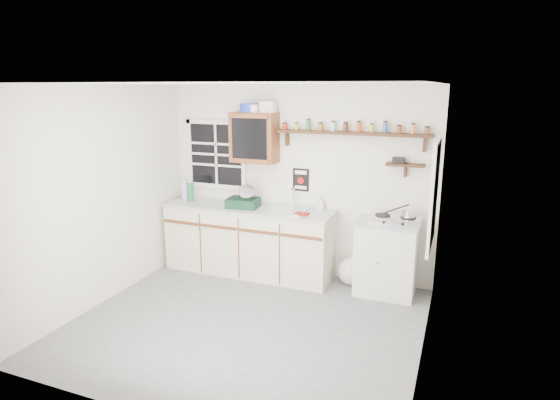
{
  "coord_description": "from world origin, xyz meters",
  "views": [
    {
      "loc": [
        2.01,
        -4.12,
        2.47
      ],
      "look_at": [
        0.17,
        0.55,
        1.25
      ],
      "focal_mm": 30.0,
      "sensor_mm": 36.0,
      "label": 1
    }
  ],
  "objects_px": {
    "main_cabinet": "(249,240)",
    "right_cabinet": "(386,257)",
    "dish_rack": "(244,200)",
    "upper_cabinet": "(254,138)",
    "spice_shelf": "(352,132)",
    "hotplate": "(395,219)"
  },
  "relations": [
    {
      "from": "main_cabinet",
      "to": "dish_rack",
      "type": "xyz_separation_m",
      "value": [
        -0.04,
        -0.04,
        0.56
      ]
    },
    {
      "from": "right_cabinet",
      "to": "hotplate",
      "type": "distance_m",
      "value": 0.5
    },
    {
      "from": "dish_rack",
      "to": "upper_cabinet",
      "type": "bearing_deg",
      "value": 62.43
    },
    {
      "from": "right_cabinet",
      "to": "hotplate",
      "type": "bearing_deg",
      "value": -14.25
    },
    {
      "from": "spice_shelf",
      "to": "hotplate",
      "type": "bearing_deg",
      "value": -19.06
    },
    {
      "from": "hotplate",
      "to": "upper_cabinet",
      "type": "bearing_deg",
      "value": 174.23
    },
    {
      "from": "dish_rack",
      "to": "main_cabinet",
      "type": "bearing_deg",
      "value": 37.67
    },
    {
      "from": "main_cabinet",
      "to": "dish_rack",
      "type": "bearing_deg",
      "value": -137.07
    },
    {
      "from": "hotplate",
      "to": "spice_shelf",
      "type": "bearing_deg",
      "value": 159.39
    },
    {
      "from": "hotplate",
      "to": "main_cabinet",
      "type": "bearing_deg",
      "value": 178.61
    },
    {
      "from": "main_cabinet",
      "to": "right_cabinet",
      "type": "xyz_separation_m",
      "value": [
        1.83,
        0.03,
        -0.01
      ]
    },
    {
      "from": "main_cabinet",
      "to": "right_cabinet",
      "type": "bearing_deg",
      "value": 0.79
    },
    {
      "from": "main_cabinet",
      "to": "upper_cabinet",
      "type": "relative_size",
      "value": 3.55
    },
    {
      "from": "upper_cabinet",
      "to": "dish_rack",
      "type": "distance_m",
      "value": 0.83
    },
    {
      "from": "main_cabinet",
      "to": "hotplate",
      "type": "xyz_separation_m",
      "value": [
        1.91,
        0.01,
        0.49
      ]
    },
    {
      "from": "right_cabinet",
      "to": "upper_cabinet",
      "type": "height_order",
      "value": "upper_cabinet"
    },
    {
      "from": "spice_shelf",
      "to": "main_cabinet",
      "type": "bearing_deg",
      "value": -170.79
    },
    {
      "from": "main_cabinet",
      "to": "spice_shelf",
      "type": "height_order",
      "value": "spice_shelf"
    },
    {
      "from": "dish_rack",
      "to": "hotplate",
      "type": "distance_m",
      "value": 1.95
    },
    {
      "from": "upper_cabinet",
      "to": "hotplate",
      "type": "bearing_deg",
      "value": -4.21
    },
    {
      "from": "main_cabinet",
      "to": "spice_shelf",
      "type": "distance_m",
      "value": 1.98
    },
    {
      "from": "upper_cabinet",
      "to": "dish_rack",
      "type": "height_order",
      "value": "upper_cabinet"
    }
  ]
}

